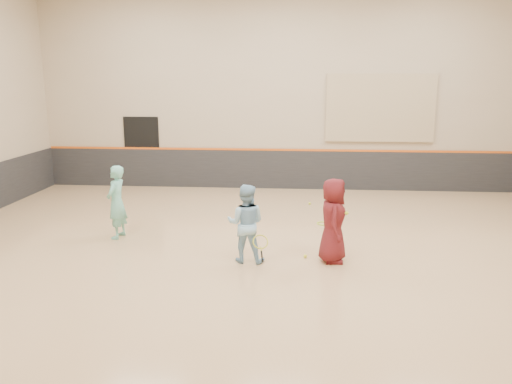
# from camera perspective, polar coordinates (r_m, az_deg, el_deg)

# --- Properties ---
(room) EXTENTS (15.04, 12.04, 6.22)m
(room) POSITION_cam_1_polar(r_m,az_deg,el_deg) (9.61, 2.57, -2.54)
(room) COLOR tan
(room) RESTS_ON ground
(wainscot_back) EXTENTS (14.90, 0.04, 1.20)m
(wainscot_back) POSITION_cam_1_polar(r_m,az_deg,el_deg) (15.48, 3.34, 2.57)
(wainscot_back) COLOR #232326
(wainscot_back) RESTS_ON floor
(accent_stripe) EXTENTS (14.90, 0.03, 0.06)m
(accent_stripe) POSITION_cam_1_polar(r_m,az_deg,el_deg) (15.37, 3.37, 4.84)
(accent_stripe) COLOR #D85914
(accent_stripe) RESTS_ON wall_back
(acoustic_panel) EXTENTS (3.20, 0.08, 2.00)m
(acoustic_panel) POSITION_cam_1_polar(r_m,az_deg,el_deg) (15.43, 14.02, 9.29)
(acoustic_panel) COLOR tan
(acoustic_panel) RESTS_ON wall_back
(doorway) EXTENTS (1.10, 0.05, 2.20)m
(doorway) POSITION_cam_1_polar(r_m,az_deg,el_deg) (16.14, -12.87, 4.49)
(doorway) COLOR black
(doorway) RESTS_ON floor
(girl) EXTENTS (0.44, 0.62, 1.58)m
(girl) POSITION_cam_1_polar(r_m,az_deg,el_deg) (11.03, -15.65, -1.12)
(girl) COLOR #72C6B3
(girl) RESTS_ON floor
(instructor) EXTENTS (0.76, 0.62, 1.48)m
(instructor) POSITION_cam_1_polar(r_m,az_deg,el_deg) (9.25, -1.18, -3.61)
(instructor) COLOR #93C5E4
(instructor) RESTS_ON floor
(young_man) EXTENTS (0.52, 0.79, 1.59)m
(young_man) POSITION_cam_1_polar(r_m,az_deg,el_deg) (9.35, 8.80, -3.24)
(young_man) COLOR #5C151A
(young_man) RESTS_ON floor
(held_racket) EXTENTS (0.45, 0.45, 0.50)m
(held_racket) POSITION_cam_1_polar(r_m,az_deg,el_deg) (9.04, 0.50, -5.71)
(held_racket) COLOR gold
(held_racket) RESTS_ON instructor
(spare_racket) EXTENTS (0.66, 0.66, 0.03)m
(spare_racket) POSITION_cam_1_polar(r_m,az_deg,el_deg) (11.91, 7.66, -3.57)
(spare_racket) COLOR #B9E832
(spare_racket) RESTS_ON floor
(ball_under_racket) EXTENTS (0.07, 0.07, 0.07)m
(ball_under_racket) POSITION_cam_1_polar(r_m,az_deg,el_deg) (9.68, 5.65, -7.31)
(ball_under_racket) COLOR yellow
(ball_under_racket) RESTS_ON floor
(ball_in_hand) EXTENTS (0.07, 0.07, 0.07)m
(ball_in_hand) POSITION_cam_1_polar(r_m,az_deg,el_deg) (9.08, 10.32, -2.38)
(ball_in_hand) COLOR #CDDE33
(ball_in_hand) RESTS_ON young_man
(ball_beside_spare) EXTENTS (0.07, 0.07, 0.07)m
(ball_beside_spare) POSITION_cam_1_polar(r_m,az_deg,el_deg) (13.67, 6.15, -1.30)
(ball_beside_spare) COLOR #D4E535
(ball_beside_spare) RESTS_ON floor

